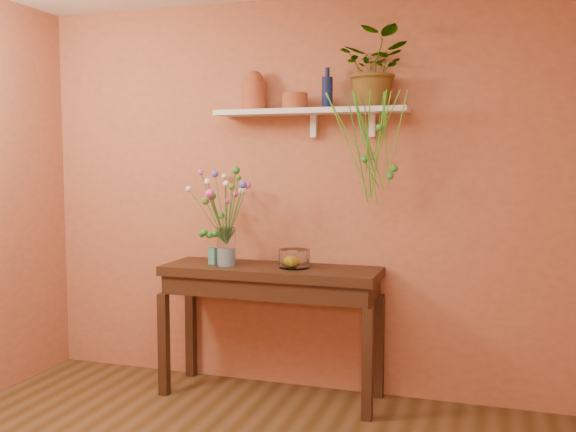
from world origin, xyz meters
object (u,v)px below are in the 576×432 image
object	(u,v)px
terracotta_jug	(254,92)
blue_bottle	(327,92)
glass_vase	(226,250)
bouquet	(221,200)
spider_plant	(376,69)
sideboard	(271,286)
glass_bowl	(294,259)

from	to	relation	value
terracotta_jug	blue_bottle	size ratio (longest dim) A/B	1.01
glass_vase	bouquet	size ratio (longest dim) A/B	0.50
blue_bottle	spider_plant	bearing A→B (deg)	-1.73
blue_bottle	glass_vase	world-z (taller)	blue_bottle
sideboard	blue_bottle	size ratio (longest dim) A/B	5.49
bouquet	glass_bowl	bearing A→B (deg)	7.23
spider_plant	bouquet	xyz separation A→B (m)	(-1.00, -0.20, -0.85)
sideboard	blue_bottle	xyz separation A→B (m)	(0.35, 0.15, 1.29)
blue_bottle	glass_bowl	xyz separation A→B (m)	(-0.18, -0.14, -1.10)
blue_bottle	terracotta_jug	bearing A→B (deg)	179.36
sideboard	glass_vase	size ratio (longest dim) A/B	5.64
terracotta_jug	bouquet	xyz separation A→B (m)	(-0.16, -0.21, -0.74)
blue_bottle	glass_bowl	bearing A→B (deg)	-142.04
bouquet	spider_plant	bearing A→B (deg)	11.09
glass_vase	glass_bowl	size ratio (longest dim) A/B	1.27
blue_bottle	glass_vase	bearing A→B (deg)	-162.56
blue_bottle	bouquet	distance (m)	1.01
terracotta_jug	glass_bowl	world-z (taller)	terracotta_jug
blue_bottle	bouquet	size ratio (longest dim) A/B	0.51
sideboard	spider_plant	distance (m)	1.58
spider_plant	bouquet	size ratio (longest dim) A/B	0.93
glass_bowl	blue_bottle	bearing A→B (deg)	37.96
glass_vase	sideboard	bearing A→B (deg)	10.82
blue_bottle	spider_plant	world-z (taller)	spider_plant
sideboard	bouquet	size ratio (longest dim) A/B	2.81
terracotta_jug	sideboard	bearing A→B (deg)	-41.51
sideboard	glass_vase	distance (m)	0.39
sideboard	blue_bottle	distance (m)	1.34
sideboard	spider_plant	bearing A→B (deg)	11.47
blue_bottle	glass_bowl	distance (m)	1.13
glass_vase	glass_bowl	distance (m)	0.47
sideboard	terracotta_jug	bearing A→B (deg)	138.49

